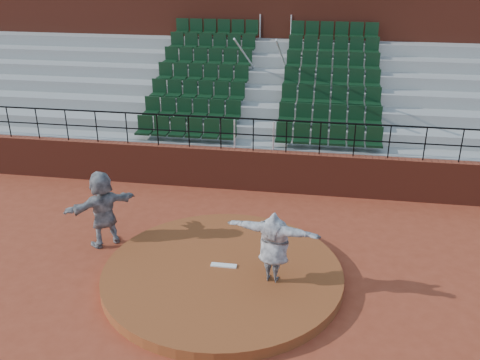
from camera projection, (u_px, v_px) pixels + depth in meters
name	position (u px, v px, depth m)	size (l,w,h in m)	color
ground	(223.00, 279.00, 12.32)	(90.00, 90.00, 0.00)	maroon
pitchers_mound	(223.00, 274.00, 12.27)	(5.50, 5.50, 0.25)	brown
pitching_rubber	(224.00, 265.00, 12.35)	(0.60, 0.15, 0.03)	white
boundary_wall	(253.00, 170.00, 16.57)	(24.00, 0.30, 1.30)	maroon
wall_railing	(253.00, 128.00, 16.01)	(24.04, 0.05, 1.03)	black
seating_deck	(267.00, 112.00, 19.54)	(24.00, 5.97, 4.63)	gray
press_box_facade	(279.00, 36.00, 22.26)	(24.00, 3.00, 7.10)	maroon
pitcher	(274.00, 247.00, 11.53)	(2.05, 0.56, 1.67)	black
fielder	(103.00, 209.00, 13.38)	(1.85, 0.59, 2.00)	black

